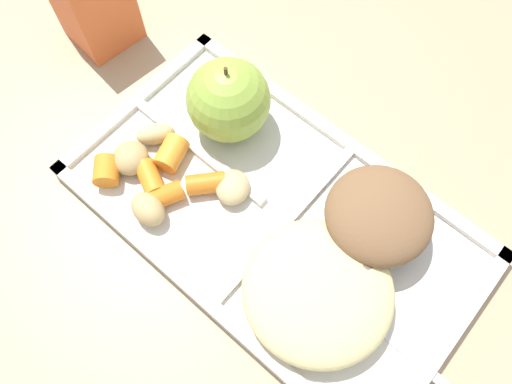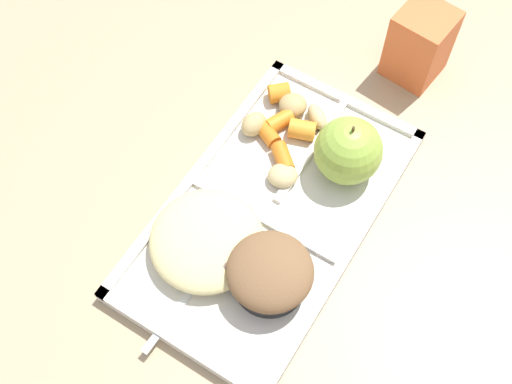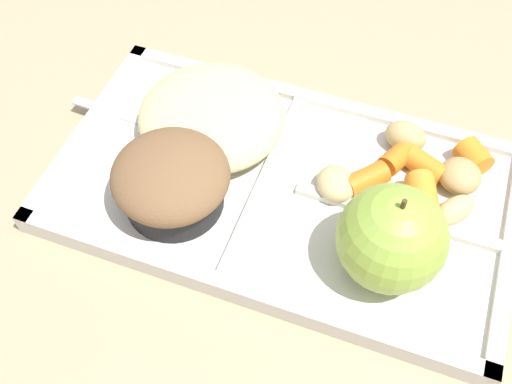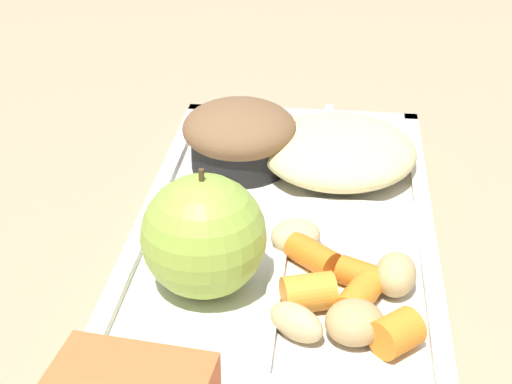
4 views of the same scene
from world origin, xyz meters
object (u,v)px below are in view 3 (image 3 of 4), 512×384
(lunch_tray, at_px, (283,190))
(green_apple, at_px, (392,239))
(bran_muffin, at_px, (171,181))
(plastic_fork, at_px, (154,126))

(lunch_tray, height_order, green_apple, green_apple)
(bran_muffin, xyz_separation_m, plastic_fork, (0.05, -0.07, -0.03))
(green_apple, xyz_separation_m, plastic_fork, (0.23, -0.07, -0.04))
(plastic_fork, bearing_deg, bran_muffin, 127.16)
(green_apple, distance_m, plastic_fork, 0.25)
(lunch_tray, xyz_separation_m, bran_muffin, (0.08, 0.05, 0.04))
(lunch_tray, bearing_deg, green_apple, 154.37)
(lunch_tray, relative_size, bran_muffin, 4.08)
(lunch_tray, height_order, bran_muffin, bran_muffin)
(lunch_tray, distance_m, bran_muffin, 0.10)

